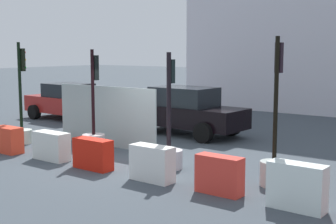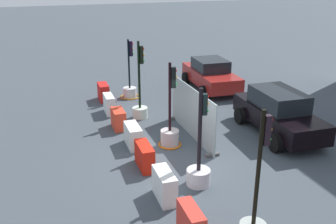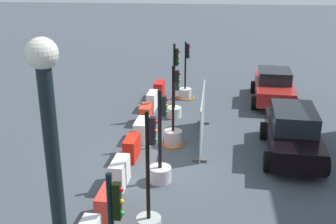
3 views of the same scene
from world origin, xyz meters
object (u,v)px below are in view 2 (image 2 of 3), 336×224
at_px(traffic_light_2, 170,132).
at_px(construction_barrier_3, 133,136).
at_px(car_black_sedan, 278,113).
at_px(car_red_compact, 211,74).
at_px(construction_barrier_4, 145,156).
at_px(construction_barrier_5, 164,186).
at_px(construction_barrier_0, 103,92).
at_px(traffic_light_1, 140,104).
at_px(construction_barrier_6, 191,223).
at_px(construction_barrier_2, 118,119).
at_px(construction_barrier_1, 109,104).
at_px(traffic_light_0, 130,89).
at_px(traffic_light_3, 199,168).
at_px(traffic_light_4, 254,222).

height_order(traffic_light_2, construction_barrier_3, traffic_light_2).
distance_m(car_black_sedan, car_red_compact, 6.21).
xyz_separation_m(construction_barrier_4, construction_barrier_5, (1.93, 0.01, 0.03)).
distance_m(construction_barrier_0, car_black_sedan, 8.39).
relative_size(car_black_sedan, car_red_compact, 1.01).
distance_m(traffic_light_1, construction_barrier_6, 8.09).
bearing_deg(construction_barrier_4, construction_barrier_2, -178.81).
xyz_separation_m(traffic_light_1, construction_barrier_4, (4.31, -1.07, -0.22)).
xyz_separation_m(traffic_light_1, traffic_light_2, (3.03, 0.26, -0.11)).
relative_size(construction_barrier_0, construction_barrier_1, 0.97).
bearing_deg(construction_barrier_3, construction_barrier_5, -0.81).
height_order(traffic_light_2, car_black_sedan, traffic_light_2).
bearing_deg(traffic_light_2, traffic_light_0, 179.93).
bearing_deg(construction_barrier_4, construction_barrier_6, 0.85).
height_order(traffic_light_2, construction_barrier_2, traffic_light_2).
relative_size(construction_barrier_2, construction_barrier_5, 0.90).
relative_size(traffic_light_3, car_black_sedan, 0.67).
height_order(traffic_light_0, car_red_compact, traffic_light_0).
height_order(traffic_light_2, construction_barrier_5, traffic_light_2).
relative_size(traffic_light_1, construction_barrier_4, 2.93).
bearing_deg(construction_barrier_5, traffic_light_1, 170.39).
relative_size(traffic_light_3, construction_barrier_6, 2.88).
height_order(construction_barrier_1, car_red_compact, car_red_compact).
bearing_deg(construction_barrier_6, traffic_light_2, 165.68).
relative_size(traffic_light_1, traffic_light_3, 1.10).
bearing_deg(construction_barrier_5, construction_barrier_2, -179.13).
distance_m(traffic_light_1, traffic_light_4, 8.72).
xyz_separation_m(construction_barrier_0, construction_barrier_3, (5.46, 0.05, -0.01)).
distance_m(traffic_light_4, car_red_compact, 12.33).
distance_m(construction_barrier_1, construction_barrier_6, 9.00).
height_order(traffic_light_4, car_red_compact, traffic_light_4).
distance_m(construction_barrier_3, construction_barrier_5, 3.61).
bearing_deg(construction_barrier_0, construction_barrier_3, 0.54).
xyz_separation_m(traffic_light_3, construction_barrier_0, (-8.68, -1.21, -0.13)).
xyz_separation_m(traffic_light_1, construction_barrier_5, (6.24, -1.06, -0.20)).
bearing_deg(car_red_compact, construction_barrier_6, -27.60).
bearing_deg(traffic_light_2, construction_barrier_6, -14.32).
height_order(construction_barrier_5, car_black_sedan, car_black_sedan).
relative_size(traffic_light_4, car_black_sedan, 0.75).
relative_size(construction_barrier_4, construction_barrier_6, 1.08).
bearing_deg(construction_barrier_1, traffic_light_3, 10.75).
xyz_separation_m(traffic_light_2, construction_barrier_6, (5.00, -1.28, -0.09)).
bearing_deg(traffic_light_0, traffic_light_3, -0.80).
xyz_separation_m(traffic_light_1, construction_barrier_6, (8.02, -1.01, -0.20)).
xyz_separation_m(traffic_light_4, construction_barrier_6, (-0.69, -1.26, -0.19)).
xyz_separation_m(construction_barrier_0, construction_barrier_1, (1.85, -0.09, 0.00)).
height_order(traffic_light_1, construction_barrier_2, traffic_light_1).
xyz_separation_m(traffic_light_3, construction_barrier_6, (2.17, -1.16, -0.12)).
bearing_deg(traffic_light_3, construction_barrier_6, -28.11).
bearing_deg(construction_barrier_1, traffic_light_2, 19.43).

